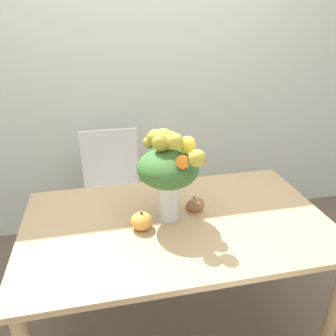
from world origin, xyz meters
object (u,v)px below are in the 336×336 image
pumpkin (142,221)px  dining_chair_near_window (113,197)px  flower_vase (168,169)px  turkey_figurine (195,203)px

pumpkin → dining_chair_near_window: bearing=97.4°
flower_vase → dining_chair_near_window: size_ratio=0.49×
turkey_figurine → dining_chair_near_window: dining_chair_near_window is taller
pumpkin → dining_chair_near_window: (-0.10, 0.80, -0.31)m
turkey_figurine → flower_vase: bearing=-163.2°
flower_vase → dining_chair_near_window: flower_vase is taller
dining_chair_near_window → flower_vase: bearing=-71.3°
dining_chair_near_window → turkey_figurine: bearing=-59.9°
flower_vase → dining_chair_near_window: (-0.24, 0.73, -0.54)m
turkey_figurine → dining_chair_near_window: size_ratio=0.13×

